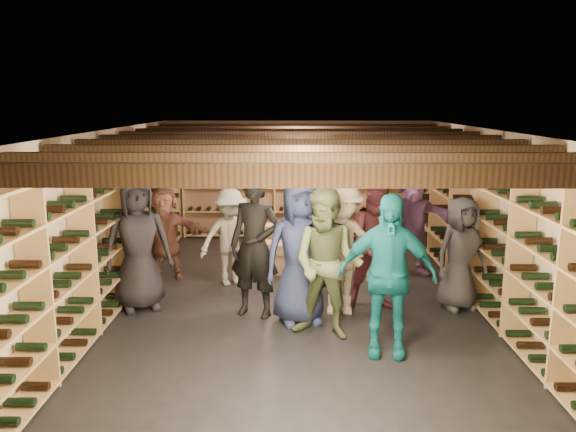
# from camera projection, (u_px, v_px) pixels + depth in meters

# --- Properties ---
(ground) EXTENTS (8.00, 8.00, 0.00)m
(ground) POSITION_uv_depth(u_px,v_px,m) (299.00, 300.00, 8.04)
(ground) COLOR black
(ground) RESTS_ON ground
(walls) EXTENTS (5.52, 8.02, 2.40)m
(walls) POSITION_uv_depth(u_px,v_px,m) (299.00, 218.00, 7.79)
(walls) COLOR beige
(walls) RESTS_ON ground
(ceiling) EXTENTS (5.50, 8.00, 0.01)m
(ceiling) POSITION_uv_depth(u_px,v_px,m) (300.00, 131.00, 7.55)
(ceiling) COLOR #BDB4A1
(ceiling) RESTS_ON walls
(ceiling_joists) EXTENTS (5.40, 7.12, 0.18)m
(ceiling_joists) POSITION_uv_depth(u_px,v_px,m) (300.00, 141.00, 7.58)
(ceiling_joists) COLOR black
(ceiling_joists) RESTS_ON ground
(wine_rack_left) EXTENTS (0.32, 7.50, 2.15)m
(wine_rack_left) POSITION_uv_depth(u_px,v_px,m) (116.00, 227.00, 7.84)
(wine_rack_left) COLOR tan
(wine_rack_left) RESTS_ON ground
(wine_rack_right) EXTENTS (0.32, 7.50, 2.15)m
(wine_rack_right) POSITION_uv_depth(u_px,v_px,m) (484.00, 227.00, 7.80)
(wine_rack_right) COLOR tan
(wine_rack_right) RESTS_ON ground
(wine_rack_back) EXTENTS (4.70, 0.30, 2.15)m
(wine_rack_back) POSITION_uv_depth(u_px,v_px,m) (297.00, 186.00, 11.57)
(wine_rack_back) COLOR tan
(wine_rack_back) RESTS_ON ground
(crate_stack_left) EXTENTS (0.58, 0.48, 0.68)m
(crate_stack_left) POSITION_uv_depth(u_px,v_px,m) (272.00, 244.00, 9.82)
(crate_stack_left) COLOR tan
(crate_stack_left) RESTS_ON ground
(crate_stack_right) EXTENTS (0.57, 0.46, 0.51)m
(crate_stack_right) POSITION_uv_depth(u_px,v_px,m) (279.00, 258.00, 9.26)
(crate_stack_right) COLOR tan
(crate_stack_right) RESTS_ON ground
(crate_loose) EXTENTS (0.58, 0.49, 0.17)m
(crate_loose) POSITION_uv_depth(u_px,v_px,m) (371.00, 268.00, 9.29)
(crate_loose) COLOR tan
(crate_loose) RESTS_ON ground
(person_0) EXTENTS (1.05, 0.89, 1.83)m
(person_0) POSITION_uv_depth(u_px,v_px,m) (138.00, 244.00, 7.55)
(person_0) COLOR black
(person_0) RESTS_ON ground
(person_1) EXTENTS (0.80, 0.65, 1.88)m
(person_1) POSITION_uv_depth(u_px,v_px,m) (255.00, 246.00, 7.30)
(person_1) COLOR black
(person_1) RESTS_ON ground
(person_2) EXTENTS (1.05, 0.93, 1.81)m
(person_2) POSITION_uv_depth(u_px,v_px,m) (328.00, 264.00, 6.63)
(person_2) COLOR #4F5B38
(person_2) RESTS_ON ground
(person_3) EXTENTS (1.20, 0.74, 1.80)m
(person_3) POSITION_uv_depth(u_px,v_px,m) (341.00, 248.00, 7.39)
(person_3) COLOR #C4B397
(person_3) RESTS_ON ground
(person_4) EXTENTS (1.12, 0.57, 1.84)m
(person_4) POSITION_uv_depth(u_px,v_px,m) (387.00, 275.00, 6.17)
(person_4) COLOR #0F6772
(person_4) RESTS_ON ground
(person_5) EXTENTS (1.41, 0.53, 1.49)m
(person_5) POSITION_uv_depth(u_px,v_px,m) (165.00, 233.00, 8.88)
(person_5) COLOR brown
(person_5) RESTS_ON ground
(person_6) EXTENTS (1.04, 0.82, 1.86)m
(person_6) POSITION_uv_depth(u_px,v_px,m) (300.00, 252.00, 7.07)
(person_6) COLOR #20294F
(person_6) RESTS_ON ground
(person_7) EXTENTS (0.65, 0.48, 1.61)m
(person_7) POSITION_uv_depth(u_px,v_px,m) (381.00, 231.00, 8.75)
(person_7) COLOR gray
(person_7) RESTS_ON ground
(person_8) EXTENTS (0.93, 0.74, 1.83)m
(person_8) POSITION_uv_depth(u_px,v_px,m) (379.00, 244.00, 7.54)
(person_8) COLOR #4B1D25
(person_8) RESTS_ON ground
(person_9) EXTENTS (1.11, 0.89, 1.49)m
(person_9) POSITION_uv_depth(u_px,v_px,m) (230.00, 237.00, 8.61)
(person_9) COLOR #A9A89B
(person_9) RESTS_ON ground
(person_10) EXTENTS (1.07, 0.72, 1.69)m
(person_10) POSITION_uv_depth(u_px,v_px,m) (316.00, 230.00, 8.65)
(person_10) COLOR #25492D
(person_10) RESTS_ON ground
(person_11) EXTENTS (1.65, 0.56, 1.76)m
(person_11) POSITION_uv_depth(u_px,v_px,m) (412.00, 221.00, 9.12)
(person_11) COLOR #82558C
(person_11) RESTS_ON ground
(person_12) EXTENTS (0.88, 0.72, 1.55)m
(person_12) POSITION_uv_depth(u_px,v_px,m) (461.00, 254.00, 7.58)
(person_12) COLOR #333338
(person_12) RESTS_ON ground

